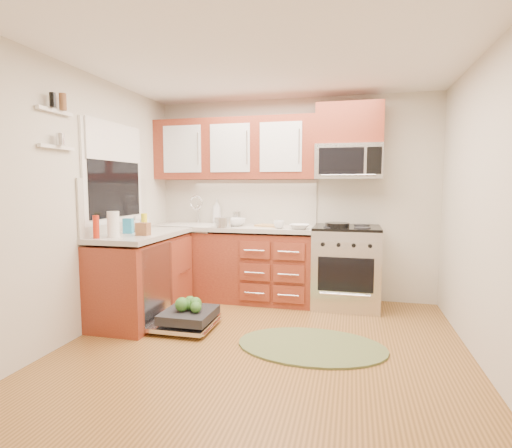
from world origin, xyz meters
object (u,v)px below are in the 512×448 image
(upper_cabinets, at_px, (234,149))
(range, at_px, (346,267))
(rug, at_px, (311,346))
(skillet, at_px, (337,225))
(microwave, at_px, (348,162))
(bowl_b, at_px, (234,222))
(cutting_board, at_px, (269,226))
(paper_towel_roll, at_px, (113,224))
(sink, at_px, (192,234))
(stock_pot, at_px, (223,222))
(bowl_a, at_px, (299,227))
(cup, at_px, (279,224))
(dishwasher, at_px, (185,319))

(upper_cabinets, height_order, range, upper_cabinets)
(rug, relative_size, skillet, 4.87)
(microwave, height_order, bowl_b, microwave)
(rug, distance_m, cutting_board, 1.74)
(microwave, relative_size, rug, 0.58)
(upper_cabinets, bearing_deg, paper_towel_roll, -118.55)
(sink, distance_m, stock_pot, 0.56)
(stock_pot, distance_m, bowl_a, 0.91)
(range, bearing_deg, cutting_board, 178.98)
(upper_cabinets, xyz_separation_m, sink, (-0.52, -0.16, -1.07))
(upper_cabinets, relative_size, bowl_b, 6.88)
(stock_pot, relative_size, bowl_a, 0.89)
(upper_cabinets, xyz_separation_m, cutting_board, (0.47, -0.13, -0.94))
(microwave, relative_size, cup, 6.20)
(sink, xyz_separation_m, skillet, (1.82, -0.11, 0.18))
(upper_cabinets, distance_m, cup, 1.15)
(bowl_a, bearing_deg, paper_towel_roll, -145.90)
(sink, distance_m, bowl_b, 0.59)
(upper_cabinets, xyz_separation_m, stock_pot, (-0.04, -0.35, -0.89))
(cutting_board, bearing_deg, sink, -178.48)
(bowl_a, bearing_deg, upper_cabinets, 159.62)
(upper_cabinets, distance_m, bowl_b, 0.92)
(range, distance_m, microwave, 1.23)
(sink, bearing_deg, stock_pot, -22.31)
(bowl_a, bearing_deg, bowl_b, 169.62)
(sink, bearing_deg, bowl_b, -1.75)
(range, bearing_deg, cup, -166.80)
(stock_pot, xyz_separation_m, bowl_a, (0.91, 0.03, -0.03))
(cutting_board, bearing_deg, dishwasher, -117.99)
(rug, xyz_separation_m, stock_pot, (-1.18, 1.09, 0.98))
(microwave, height_order, paper_towel_roll, microwave)
(range, relative_size, paper_towel_roll, 3.79)
(upper_cabinets, xyz_separation_m, cup, (0.64, -0.32, -0.90))
(upper_cabinets, relative_size, bowl_a, 9.07)
(range, xyz_separation_m, bowl_b, (-1.36, -0.03, 0.50))
(cup, bearing_deg, rug, -65.91)
(skillet, bearing_deg, cutting_board, 170.26)
(cutting_board, relative_size, paper_towel_roll, 1.20)
(sink, bearing_deg, microwave, 3.85)
(bowl_a, bearing_deg, sink, 173.08)
(range, xyz_separation_m, paper_towel_roll, (-2.20, -1.31, 0.58))
(sink, height_order, dishwasher, sink)
(skillet, height_order, bowl_b, bowl_b)
(dishwasher, bearing_deg, sink, 109.20)
(skillet, height_order, cup, cup)
(bowl_b, bearing_deg, stock_pot, -113.41)
(microwave, bearing_deg, bowl_a, -150.49)
(stock_pot, bearing_deg, skillet, 3.64)
(upper_cabinets, bearing_deg, skillet, -11.74)
(paper_towel_roll, xyz_separation_m, bowl_a, (1.67, 1.13, -0.10))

